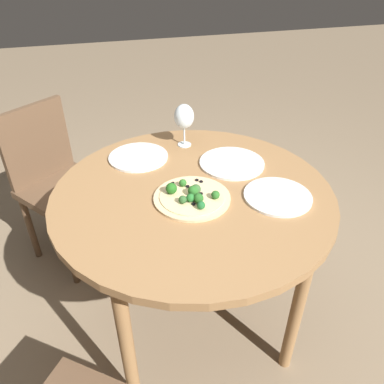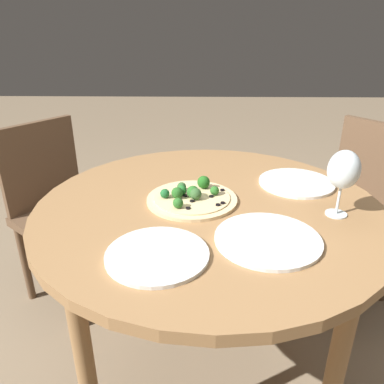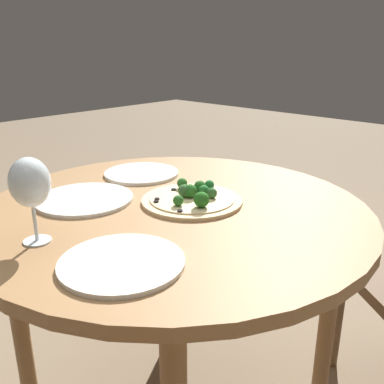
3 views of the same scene
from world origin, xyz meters
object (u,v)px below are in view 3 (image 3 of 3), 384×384
plate_side (141,173)px  plate_near (122,262)px  pizza (193,198)px  wine_glass (30,184)px  plate_far (85,199)px

plate_side → plate_near: bearing=45.8°
plate_side → pizza: bearing=76.2°
plate_near → plate_side: size_ratio=1.02×
plate_near → pizza: bearing=-158.9°
wine_glass → plate_near: bearing=105.8°
pizza → wine_glass: 0.44m
pizza → plate_far: size_ratio=1.03×
plate_near → plate_far: same height
plate_far → plate_near: bearing=66.8°
plate_far → plate_side: size_ratio=1.09×
plate_side → wine_glass: bearing=24.1°
pizza → plate_near: size_ratio=1.10×
plate_near → plate_far: 0.40m
plate_near → plate_side: (-0.43, -0.44, 0.00)m
pizza → plate_far: bearing=-49.3°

